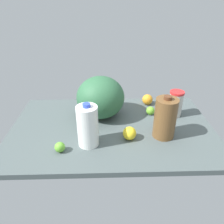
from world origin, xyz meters
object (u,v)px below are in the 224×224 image
Objects in this scene: tumbler_cup at (176,104)px; orange_far_back at (147,100)px; lime_near_front at (150,111)px; lime_loose at (60,147)px; milk_jug at (88,126)px; chocolate_milk_jug at (165,118)px; watermelon at (101,97)px; lemon_beside_bowl at (129,133)px.

tumbler_cup is 2.28× the size of orange_far_back.
orange_far_back is 14.52cm from lime_near_front.
milk_jug is at bearing -157.29° from lime_loose.
chocolate_milk_jug is 57.28cm from lime_loose.
lime_loose is (20.20, 35.54, -10.47)cm from watermelon.
lime_near_front is at bearing -5.67° from tumbler_cup.
tumbler_cup is 3.11× the size of lime_near_front.
lemon_beside_bowl is at bearing -165.13° from lime_loose.
lemon_beside_bowl is at bearing 38.32° from tumbler_cup.
lemon_beside_bowl is at bearing 121.45° from watermelon.
milk_jug is at bearing 49.00° from orange_far_back.
tumbler_cup is at bearing 174.33° from lime_near_front.
orange_far_back is at bearing -47.15° from tumbler_cup.
watermelon reaches higher than milk_jug.
lime_loose is 63.77cm from lime_near_front.
lime_loose is at bearing 14.87° from lemon_beside_bowl.
lime_loose is 0.98× the size of lime_near_front.
watermelon reaches higher than orange_far_back.
lime_loose is (55.29, 12.15, -8.80)cm from chocolate_milk_jug.
tumbler_cup is 0.69× the size of chocolate_milk_jug.
lime_near_front is at bearing -141.73° from milk_jug.
chocolate_milk_jug is 39.37cm from orange_far_back.
milk_jug is 23.56cm from lemon_beside_bowl.
watermelon is 42.20cm from chocolate_milk_jug.
orange_far_back is (2.28, -38.53, -7.76)cm from chocolate_milk_jug.
lime_loose is at bearing 22.71° from milk_jug.
chocolate_milk_jug is at bearing 146.30° from watermelon.
tumbler_cup is 76.41cm from lime_loose.
watermelon reaches higher than chocolate_milk_jug.
lemon_beside_bowl is 1.36× the size of lime_near_front.
milk_jug is at bearing 8.63° from chocolate_milk_jug.
lemon_beside_bowl reaches higher than lime_loose.
chocolate_milk_jug is at bearing 96.61° from lime_near_front.
lime_loose is (14.07, 5.89, -8.58)cm from milk_jug.
lime_near_front is at bearing 88.01° from orange_far_back.
orange_far_back is (-32.80, -15.14, -9.43)cm from watermelon.
orange_far_back is (-16.92, -41.10, 0.00)cm from lemon_beside_bowl.
lemon_beside_bowl is at bearing -170.48° from milk_jug.
orange_far_back is at bearing -136.28° from lime_loose.
lemon_beside_bowl is 44.45cm from orange_far_back.
lemon_beside_bowl is at bearing 7.61° from chocolate_milk_jug.
milk_jug is (53.77, 28.79, 2.78)cm from tumbler_cup.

